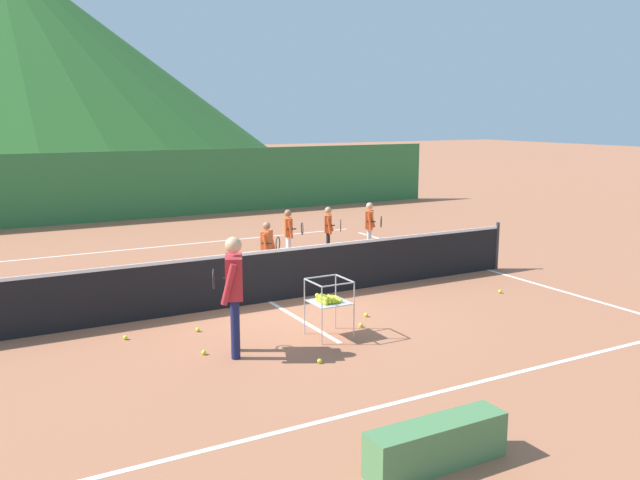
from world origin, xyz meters
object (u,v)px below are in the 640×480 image
(student_3, at_px, (370,223))
(ball_cart, at_px, (328,300))
(tennis_ball_6, at_px, (366,315))
(courtside_bench, at_px, (437,444))
(instructor, at_px, (234,285))
(tennis_ball_4, at_px, (500,291))
(tennis_ball_0, at_px, (320,361))
(student_0, at_px, (267,244))
(student_1, at_px, (289,230))
(tennis_ball_3, at_px, (198,330))
(tennis_ball_1, at_px, (361,325))
(tennis_ball_2, at_px, (204,352))
(tennis_ball_5, at_px, (125,338))
(student_2, at_px, (329,227))
(tennis_net, at_px, (269,275))

(student_3, distance_m, ball_cart, 6.46)
(tennis_ball_6, xyz_separation_m, courtside_bench, (-2.04, -4.45, 0.20))
(instructor, relative_size, student_3, 1.36)
(student_3, relative_size, tennis_ball_4, 18.52)
(tennis_ball_0, xyz_separation_m, tennis_ball_4, (4.81, 1.55, 0.00))
(student_3, distance_m, courtside_bench, 10.24)
(student_0, xyz_separation_m, tennis_ball_6, (0.34, -3.30, -0.69))
(student_1, height_order, tennis_ball_3, student_1)
(instructor, height_order, student_3, instructor)
(tennis_ball_1, bearing_deg, student_0, 89.45)
(tennis_ball_2, bearing_deg, tennis_ball_6, 7.80)
(tennis_ball_4, relative_size, tennis_ball_5, 1.00)
(tennis_ball_1, distance_m, tennis_ball_3, 2.61)
(student_2, bearing_deg, courtside_bench, -113.35)
(tennis_ball_1, relative_size, tennis_ball_2, 1.00)
(student_2, relative_size, tennis_ball_6, 17.78)
(instructor, bearing_deg, tennis_ball_1, 4.81)
(instructor, bearing_deg, tennis_ball_2, 153.33)
(student_3, height_order, tennis_ball_1, student_3)
(student_1, xyz_separation_m, tennis_ball_1, (-1.14, -4.97, -0.70))
(student_1, bearing_deg, tennis_ball_4, -62.72)
(student_0, relative_size, tennis_ball_3, 17.59)
(student_2, bearing_deg, tennis_ball_0, -120.50)
(student_0, distance_m, courtside_bench, 7.95)
(tennis_ball_1, xyz_separation_m, tennis_ball_3, (-2.39, 1.04, 0.00))
(student_3, distance_m, tennis_ball_2, 7.76)
(tennis_net, height_order, instructor, instructor)
(tennis_net, height_order, tennis_ball_4, tennis_net)
(tennis_ball_5, bearing_deg, tennis_ball_3, -8.77)
(student_0, distance_m, tennis_ball_1, 3.79)
(tennis_net, xyz_separation_m, tennis_ball_3, (-1.71, -1.02, -0.47))
(tennis_ball_2, bearing_deg, tennis_ball_3, 76.24)
(ball_cart, relative_size, tennis_ball_2, 13.22)
(ball_cart, bearing_deg, tennis_ball_0, -125.31)
(tennis_net, xyz_separation_m, tennis_ball_4, (4.14, -1.59, -0.47))
(tennis_ball_2, distance_m, tennis_ball_6, 3.05)
(instructor, relative_size, tennis_ball_0, 25.25)
(tennis_ball_3, xyz_separation_m, tennis_ball_6, (2.77, -0.62, 0.00))
(tennis_ball_6, bearing_deg, student_0, 95.83)
(student_1, distance_m, tennis_ball_6, 4.66)
(student_1, relative_size, student_2, 1.01)
(student_2, xyz_separation_m, ball_cart, (-2.93, -5.16, -0.14))
(tennis_ball_4, bearing_deg, tennis_ball_3, 174.43)
(ball_cart, bearing_deg, student_2, 60.43)
(tennis_ball_1, height_order, tennis_ball_5, same)
(student_0, distance_m, tennis_ball_2, 4.63)
(tennis_ball_6, relative_size, courtside_bench, 0.05)
(tennis_ball_3, bearing_deg, tennis_net, 30.73)
(student_3, relative_size, tennis_ball_2, 18.52)
(tennis_ball_5, bearing_deg, ball_cart, -25.91)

